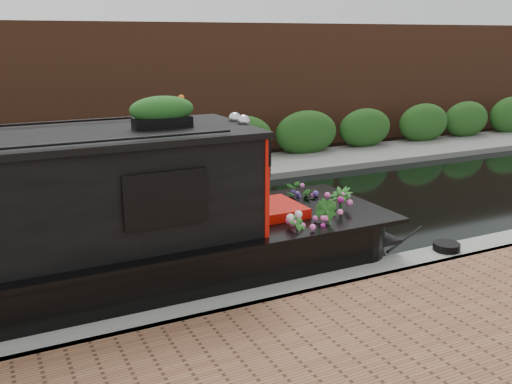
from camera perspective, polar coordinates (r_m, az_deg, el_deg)
name	(u,v)px	position (r m, az deg, el deg)	size (l,w,h in m)	color
ground	(146,241)	(10.62, -10.93, -4.84)	(80.00, 80.00, 0.00)	black
near_bank_coping	(215,319)	(7.74, -4.10, -12.55)	(40.00, 0.60, 0.50)	gray
far_bank_path	(99,188)	(14.54, -15.44, 0.40)	(40.00, 2.40, 0.34)	slate
far_hedge	(92,180)	(15.40, -16.10, 1.18)	(40.00, 1.10, 2.80)	#214C19
far_brick_wall	(78,164)	(17.42, -17.39, 2.69)	(40.00, 1.00, 8.00)	brown
rope_fender	(371,237)	(10.34, 11.41, -4.44)	(0.33, 0.33, 0.45)	brown
coiled_mooring_rope	(446,247)	(9.80, 18.51, -5.20)	(0.43, 0.43, 0.12)	black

